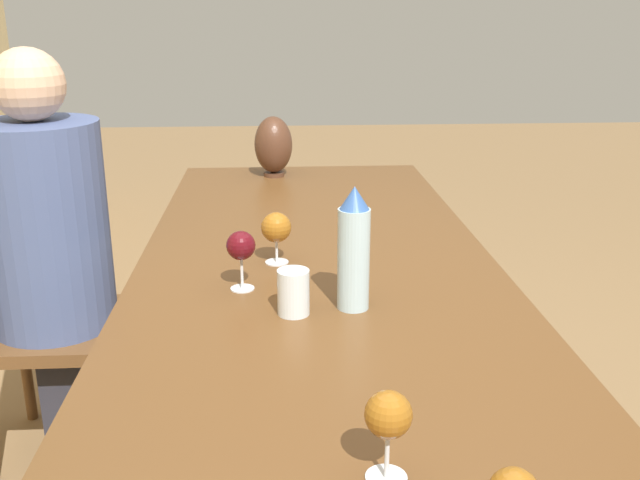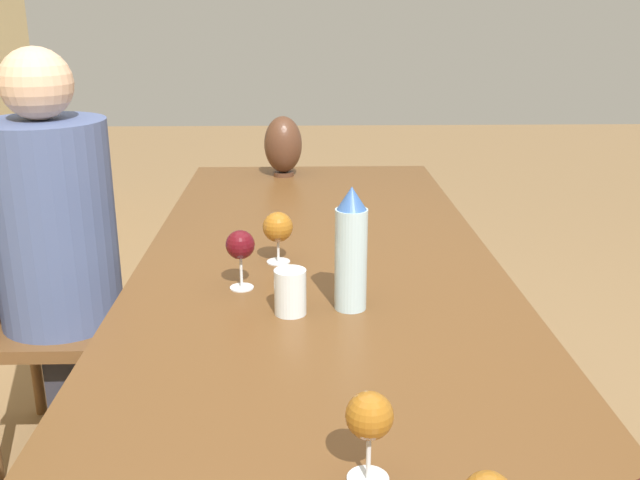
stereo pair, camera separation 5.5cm
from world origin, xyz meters
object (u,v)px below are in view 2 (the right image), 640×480
at_px(person_far, 61,250).
at_px(water_bottle, 351,251).
at_px(wine_glass_2, 278,228).
at_px(vase, 283,145).
at_px(wine_glass_5, 369,418).
at_px(wine_glass_3, 240,247).
at_px(water_tumbler, 290,292).
at_px(chair_far, 41,309).

bearing_deg(person_far, water_bottle, -125.79).
distance_m(water_bottle, wine_glass_2, 0.34).
height_order(vase, wine_glass_5, vase).
bearing_deg(person_far, wine_glass_3, -129.58).
distance_m(water_tumbler, vase, 1.32).
bearing_deg(wine_glass_3, water_bottle, -115.36).
bearing_deg(vase, chair_far, 133.05).
height_order(wine_glass_3, person_far, person_far).
height_order(chair_far, person_far, person_far).
xyz_separation_m(water_bottle, person_far, (0.60, 0.83, -0.20)).
xyz_separation_m(water_bottle, vase, (1.29, 0.18, -0.01)).
distance_m(wine_glass_5, chair_far, 1.54).
distance_m(water_bottle, water_tumbler, 0.16).
bearing_deg(water_bottle, wine_glass_3, 64.64).
distance_m(chair_far, person_far, 0.21).
xyz_separation_m(wine_glass_2, person_far, (0.30, 0.66, -0.16)).
distance_m(wine_glass_3, wine_glass_5, 0.76).
bearing_deg(water_tumbler, chair_far, 51.41).
height_order(wine_glass_2, person_far, person_far).
xyz_separation_m(water_bottle, wine_glass_5, (-0.60, 0.02, -0.03)).
bearing_deg(water_tumbler, person_far, 48.21).
xyz_separation_m(vase, wine_glass_5, (-1.89, -0.16, -0.02)).
xyz_separation_m(wine_glass_3, person_far, (0.48, 0.58, -0.17)).
height_order(water_tumbler, wine_glass_3, wine_glass_3).
xyz_separation_m(vase, wine_glass_2, (-0.99, -0.01, -0.03)).
relative_size(water_bottle, wine_glass_5, 2.01).
bearing_deg(wine_glass_5, water_bottle, -1.47).
distance_m(wine_glass_2, person_far, 0.75).
bearing_deg(chair_far, water_bottle, -123.22).
distance_m(wine_glass_2, chair_far, 0.88).
height_order(wine_glass_2, chair_far, chair_far).
relative_size(water_tumbler, vase, 0.43).
height_order(vase, person_far, person_far).
bearing_deg(chair_far, water_tumbler, -128.59).
xyz_separation_m(water_tumbler, chair_far, (0.63, 0.78, -0.31)).
xyz_separation_m(water_bottle, water_tumbler, (-0.03, 0.13, -0.08)).
relative_size(vase, wine_glass_3, 1.63).
distance_m(wine_glass_2, wine_glass_3, 0.20).
distance_m(vase, wine_glass_3, 1.18).
bearing_deg(person_far, wine_glass_2, -114.35).
relative_size(vase, chair_far, 0.26).
height_order(water_bottle, wine_glass_2, water_bottle).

